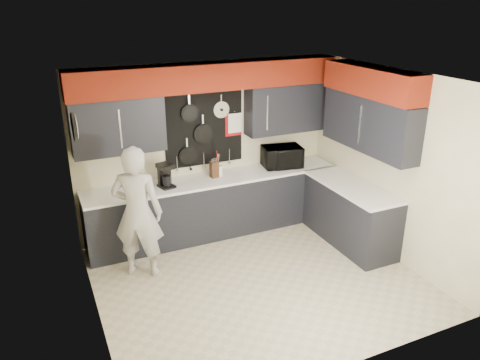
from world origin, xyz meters
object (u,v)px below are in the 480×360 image
coffee_maker (165,175)px  person (138,213)px  utensil_crock (219,170)px  microwave (282,157)px  knife_block (214,169)px

coffee_maker → person: 0.86m
coffee_maker → utensil_crock: bearing=-7.6°
utensil_crock → microwave: bearing=-3.1°
microwave → knife_block: bearing=-171.1°
microwave → knife_block: microwave is taller
coffee_maker → microwave: bearing=-13.2°
knife_block → utensil_crock: bearing=23.1°
knife_block → person: 1.50m
knife_block → person: (-1.32, -0.69, -0.16)m
utensil_crock → knife_block: bearing=-153.3°
utensil_crock → coffee_maker: 0.87m
microwave → utensil_crock: (-1.06, 0.06, -0.09)m
knife_block → person: bearing=-156.2°
microwave → coffee_maker: size_ratio=1.72×
knife_block → person: size_ratio=0.14×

